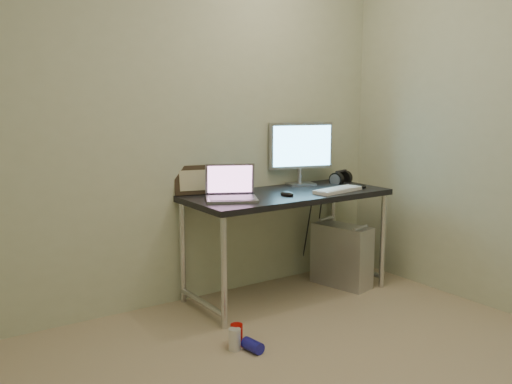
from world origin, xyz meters
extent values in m
cube|color=beige|center=(0.00, 1.75, 1.25)|extent=(3.50, 0.02, 2.50)
cube|color=black|center=(0.75, 1.43, 0.73)|extent=(1.46, 0.64, 0.04)
cylinder|color=silver|center=(0.06, 1.15, 0.35)|extent=(0.04, 0.04, 0.71)
cylinder|color=silver|center=(0.06, 1.71, 0.35)|extent=(0.04, 0.04, 0.71)
cylinder|color=silver|center=(1.44, 1.15, 0.35)|extent=(0.04, 0.04, 0.71)
cylinder|color=silver|center=(1.44, 1.71, 0.35)|extent=(0.04, 0.04, 0.71)
cylinder|color=silver|center=(0.06, 1.43, 0.08)|extent=(0.04, 0.56, 0.04)
cylinder|color=silver|center=(1.44, 1.43, 0.08)|extent=(0.04, 0.56, 0.04)
cube|color=#B4B5BA|center=(1.22, 1.36, 0.23)|extent=(0.29, 0.48, 0.47)
cylinder|color=#ACADB4|center=(1.22, 1.17, 0.48)|extent=(0.17, 0.06, 0.02)
cylinder|color=#ACADB4|center=(1.22, 1.54, 0.48)|extent=(0.17, 0.06, 0.02)
cylinder|color=black|center=(1.17, 1.70, 0.40)|extent=(0.01, 0.16, 0.69)
cylinder|color=black|center=(1.26, 1.68, 0.38)|extent=(0.02, 0.11, 0.71)
cylinder|color=#C60A06|center=(-0.01, 0.90, 0.06)|extent=(0.09, 0.09, 0.13)
cylinder|color=silver|center=(-0.05, 0.86, 0.06)|extent=(0.09, 0.09, 0.13)
cylinder|color=#1F1EA6|center=(0.03, 0.78, 0.03)|extent=(0.09, 0.13, 0.07)
cube|color=#ACADB4|center=(0.26, 1.38, 0.76)|extent=(0.40, 0.36, 0.02)
cube|color=slate|center=(0.26, 1.38, 0.77)|extent=(0.35, 0.30, 0.00)
cube|color=gray|center=(0.32, 1.50, 0.87)|extent=(0.32, 0.19, 0.21)
cube|color=#87567C|center=(0.32, 1.49, 0.87)|extent=(0.28, 0.17, 0.18)
cube|color=#ACADB4|center=(1.05, 1.65, 0.76)|extent=(0.24, 0.20, 0.01)
cylinder|color=#ACADB4|center=(1.05, 1.66, 0.82)|extent=(0.03, 0.03, 0.11)
cube|color=#ACADB4|center=(1.05, 1.66, 1.05)|extent=(0.49, 0.17, 0.35)
cube|color=#61BFEF|center=(1.05, 1.63, 1.05)|extent=(0.44, 0.14, 0.30)
cube|color=white|center=(1.07, 1.26, 0.76)|extent=(0.42, 0.20, 0.02)
ellipsoid|color=black|center=(1.34, 1.30, 0.77)|extent=(0.08, 0.12, 0.04)
ellipsoid|color=black|center=(0.67, 1.33, 0.77)|extent=(0.08, 0.12, 0.04)
cylinder|color=black|center=(1.32, 1.56, 0.78)|extent=(0.08, 0.12, 0.11)
cylinder|color=black|center=(1.45, 1.56, 0.78)|extent=(0.08, 0.12, 0.11)
cube|color=black|center=(1.38, 1.56, 0.84)|extent=(0.14, 0.06, 0.01)
cube|color=#2D2216|center=(0.16, 1.72, 0.85)|extent=(0.26, 0.13, 0.20)
cylinder|color=silver|center=(0.38, 1.68, 0.80)|extent=(0.01, 0.01, 0.10)
cylinder|color=white|center=(0.38, 1.68, 0.86)|extent=(0.05, 0.03, 0.04)
camera|label=1|loc=(-1.65, -1.73, 1.42)|focal=40.00mm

